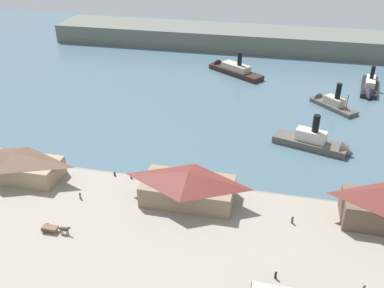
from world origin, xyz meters
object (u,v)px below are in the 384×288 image
(pedestrian_near_west_shed, at_px, (292,220))
(pedestrian_standing_center, at_px, (276,275))
(ferry_shed_customs_shed, at_px, (188,186))
(pedestrian_walking_west, at_px, (364,288))
(mooring_post_center_east, at_px, (115,174))
(mooring_post_east, at_px, (131,176))
(ferry_moored_east, at_px, (329,102))
(ferry_approaching_east, at_px, (319,143))
(ferry_shed_east_terminal, at_px, (14,164))
(ferry_departing_north, at_px, (370,88))
(horse_cart, at_px, (55,228))
(ferry_near_quay, at_px, (231,69))
(pedestrian_near_cart, at_px, (80,196))

(pedestrian_near_west_shed, xyz_separation_m, pedestrian_standing_center, (-2.48, -14.85, -0.02))
(pedestrian_near_west_shed, bearing_deg, ferry_shed_customs_shed, 172.48)
(pedestrian_near_west_shed, height_order, pedestrian_walking_west, pedestrian_near_west_shed)
(ferry_shed_customs_shed, relative_size, mooring_post_center_east, 21.41)
(mooring_post_east, bearing_deg, ferry_shed_customs_shed, -19.04)
(ferry_moored_east, bearing_deg, ferry_approaching_east, -98.72)
(ferry_shed_east_terminal, height_order, ferry_departing_north, ferry_departing_north)
(horse_cart, xyz_separation_m, mooring_post_east, (7.66, 20.43, -0.47))
(pedestrian_standing_center, distance_m, pedestrian_walking_west, 13.85)
(pedestrian_walking_west, height_order, mooring_post_east, pedestrian_walking_west)
(horse_cart, distance_m, pedestrian_near_west_shed, 45.38)
(pedestrian_standing_center, height_order, ferry_moored_east, ferry_moored_east)
(ferry_shed_east_terminal, distance_m, horse_cart, 24.00)
(mooring_post_east, bearing_deg, ferry_near_quay, 81.63)
(mooring_post_east, xyz_separation_m, ferry_departing_north, (60.99, 70.25, -0.32))
(pedestrian_near_cart, distance_m, pedestrian_walking_west, 56.59)
(pedestrian_near_west_shed, bearing_deg, ferry_approaching_east, 79.28)
(ferry_moored_east, distance_m, ferry_departing_north, 21.48)
(horse_cart, bearing_deg, ferry_shed_east_terminal, 139.83)
(pedestrian_walking_west, bearing_deg, ferry_shed_east_terminal, 166.68)
(pedestrian_near_west_shed, relative_size, mooring_post_center_east, 1.92)
(pedestrian_standing_center, xyz_separation_m, mooring_post_east, (-33.45, 22.68, -0.32))
(ferry_shed_east_terminal, bearing_deg, ferry_departing_north, 40.90)
(horse_cart, distance_m, mooring_post_center_east, 20.90)
(horse_cart, relative_size, pedestrian_near_cart, 3.51)
(ferry_shed_east_terminal, xyz_separation_m, mooring_post_center_east, (21.82, 5.19, -2.81))
(pedestrian_standing_center, height_order, ferry_departing_north, ferry_departing_north)
(ferry_shed_east_terminal, bearing_deg, pedestrian_near_west_shed, -2.59)
(mooring_post_east, height_order, ferry_near_quay, ferry_near_quay)
(ferry_departing_north, distance_m, ferry_approaching_east, 48.56)
(horse_cart, bearing_deg, ferry_approaching_east, 42.61)
(mooring_post_east, height_order, ferry_moored_east, ferry_moored_east)
(mooring_post_east, xyz_separation_m, ferry_near_quay, (11.59, 78.82, -0.10))
(pedestrian_walking_west, xyz_separation_m, mooring_post_east, (-47.29, 22.36, -0.26))
(ferry_shed_customs_shed, distance_m, pedestrian_standing_center, 26.07)
(pedestrian_near_west_shed, xyz_separation_m, mooring_post_east, (-35.93, 7.83, -0.34))
(pedestrian_walking_west, xyz_separation_m, mooring_post_center_east, (-51.38, 22.51, -0.26))
(ferry_shed_customs_shed, height_order, mooring_post_east, ferry_shed_customs_shed)
(ferry_shed_east_terminal, distance_m, ferry_moored_east, 93.75)
(ferry_near_quay, distance_m, ferry_departing_north, 50.14)
(ferry_shed_east_terminal, relative_size, ferry_shed_customs_shed, 1.11)
(pedestrian_near_cart, bearing_deg, ferry_moored_east, 49.54)
(pedestrian_standing_center, distance_m, ferry_approaching_east, 48.93)
(pedestrian_standing_center, bearing_deg, ferry_shed_customs_shed, 137.01)
(horse_cart, relative_size, pedestrian_standing_center, 3.47)
(pedestrian_near_west_shed, distance_m, ferry_approaching_east, 33.88)
(pedestrian_near_west_shed, bearing_deg, ferry_near_quay, 105.69)
(pedestrian_walking_west, relative_size, ferry_departing_north, 0.07)
(horse_cart, bearing_deg, pedestrian_walking_west, -2.00)
(ferry_shed_customs_shed, height_order, pedestrian_walking_west, ferry_shed_customs_shed)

